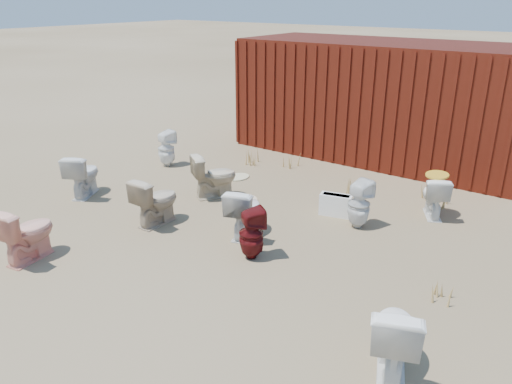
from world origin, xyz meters
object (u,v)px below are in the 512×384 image
Objects in this scene: shipping_container at (383,100)px; toilet_front_c at (244,211)px; toilet_back_beige_right at (214,176)px; toilet_back_e at (359,204)px; toilet_front_e at (394,336)px; toilet_back_beige_left at (156,201)px; toilet_front_pink at (27,233)px; loose_tank at (336,205)px; toilet_back_a at (166,149)px; toilet_back_yellowlid at (434,196)px; toilet_front_a at (83,175)px; toilet_front_maroon at (251,234)px.

toilet_front_c is at bearing -89.44° from shipping_container.
toilet_back_e is (2.55, 0.33, -0.01)m from toilet_back_beige_right.
toilet_back_beige_left is (-4.16, 1.00, -0.02)m from toilet_front_e.
shipping_container reaches higher than toilet_back_beige_right.
shipping_container is at bearing -106.82° from toilet_front_c.
toilet_front_pink is 4.51m from loose_tank.
toilet_back_a is 3.98m from loose_tank.
shipping_container is at bearing -74.76° from toilet_back_beige_right.
toilet_back_yellowlid is (3.33, 1.42, -0.04)m from toilet_back_beige_right.
toilet_back_a is 1.48× the size of loose_tank.
toilet_front_c is (0.05, -4.95, -0.83)m from shipping_container.
toilet_back_e is at bearing -80.69° from toilet_front_e.
toilet_back_yellowlid is at bearing 179.38° from toilet_front_a.
toilet_back_beige_left reaches higher than toilet_back_yellowlid.
toilet_front_a is 1.03× the size of toilet_back_e.
toilet_front_e is at bearing 75.04° from toilet_back_yellowlid.
toilet_front_c is (1.87, 2.25, -0.01)m from toilet_front_pink.
toilet_back_a is at bearing 12.08° from toilet_back_beige_right.
toilet_back_beige_right is (-1.82, 1.38, 0.02)m from toilet_front_maroon.
toilet_front_pink is 4.08m from toilet_back_a.
toilet_back_beige_left reaches higher than toilet_front_c.
toilet_back_beige_left is 2.81m from loose_tank.
toilet_front_e is 6.79m from toilet_back_a.
toilet_front_maroon is at bearing -152.74° from toilet_front_pink.
toilet_front_c reaches higher than toilet_back_yellowlid.
toilet_back_beige_right is (1.90, -0.71, 0.01)m from toilet_back_a.
toilet_front_pink reaches higher than toilet_back_beige_right.
toilet_back_beige_right is (1.89, 1.29, 0.00)m from toilet_front_a.
toilet_back_a is at bearing -48.42° from toilet_front_e.
shipping_container is 7.09m from toilet_front_e.
toilet_front_a reaches higher than toilet_front_maroon.
toilet_front_pink reaches higher than toilet_back_yellowlid.
toilet_front_pink is 1.14× the size of toilet_back_yellowlid.
toilet_back_beige_right is at bearing -109.21° from toilet_front_pink.
toilet_front_c is at bearing 161.88° from toilet_back_a.
toilet_front_pink is (1.34, -1.85, 0.00)m from toilet_front_a.
toilet_back_beige_left is 1.12× the size of toilet_back_yellowlid.
loose_tank is at bearing -174.47° from toilet_back_a.
toilet_front_c is at bearing 56.80° from toilet_back_e.
toilet_front_pink is 1.86m from toilet_back_beige_left.
toilet_back_beige_left is at bearing 140.65° from toilet_back_a.
toilet_back_e is at bearing -152.58° from toilet_front_c.
toilet_back_yellowlid is (5.22, 2.71, -0.04)m from toilet_front_a.
loose_tank is (3.97, -0.19, -0.19)m from toilet_back_a.
toilet_front_a is 1.03× the size of toilet_back_a.
loose_tank is at bearing -133.14° from toilet_back_beige_right.
loose_tank is at bearing -61.95° from toilet_front_maroon.
toilet_front_e is (2.83, -1.48, 0.02)m from toilet_front_c.
toilet_front_a is 5.88m from toilet_back_yellowlid.
toilet_back_beige_left is at bearing -35.04° from toilet_front_e.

